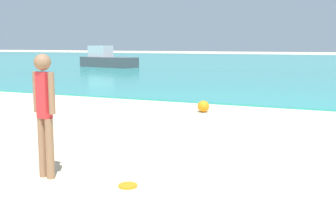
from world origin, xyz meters
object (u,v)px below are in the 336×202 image
frisbee (128,186)px  beach_ball (203,106)px  boat_near (107,60)px  person_standing (44,108)px

frisbee → beach_ball: size_ratio=0.78×
frisbee → boat_near: (-14.26, 22.66, 0.61)m
person_standing → frisbee: person_standing is taller
person_standing → boat_near: person_standing is taller
person_standing → frisbee: 1.54m
boat_near → beach_ball: size_ratio=15.96×
person_standing → beach_ball: person_standing is taller
person_standing → frisbee: (1.21, 0.11, -0.96)m
frisbee → beach_ball: beach_ball is taller
boat_near → person_standing: bearing=-47.0°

